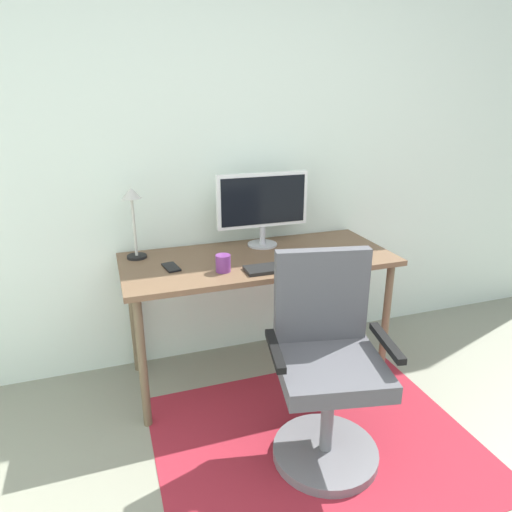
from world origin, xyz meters
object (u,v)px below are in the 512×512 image
(monitor, at_px, (263,203))
(coffee_cup, at_px, (223,263))
(keyboard, at_px, (285,266))
(desk_lamp, at_px, (132,209))
(desk, at_px, (258,269))
(computer_mouse, at_px, (335,256))
(cell_phone, at_px, (171,267))
(office_chair, at_px, (326,374))

(monitor, relative_size, coffee_cup, 6.21)
(keyboard, bearing_deg, desk_lamp, 150.03)
(desk, height_order, computer_mouse, computer_mouse)
(keyboard, distance_m, coffee_cup, 0.33)
(monitor, height_order, coffee_cup, monitor)
(monitor, xyz_separation_m, keyboard, (-0.02, -0.40, -0.26))
(computer_mouse, xyz_separation_m, desk_lamp, (-1.06, 0.38, 0.27))
(coffee_cup, bearing_deg, cell_phone, 151.71)
(keyboard, bearing_deg, cell_phone, 161.11)
(coffee_cup, distance_m, desk_lamp, 0.60)
(computer_mouse, relative_size, cell_phone, 0.74)
(keyboard, distance_m, office_chair, 0.62)
(desk, height_order, office_chair, office_chair)
(coffee_cup, bearing_deg, keyboard, -10.70)
(monitor, height_order, computer_mouse, monitor)
(keyboard, distance_m, cell_phone, 0.60)
(desk, bearing_deg, office_chair, -83.73)
(keyboard, bearing_deg, monitor, 87.34)
(cell_phone, relative_size, desk_lamp, 0.35)
(desk, height_order, keyboard, keyboard)
(keyboard, relative_size, cell_phone, 3.07)
(coffee_cup, distance_m, office_chair, 0.76)
(desk, distance_m, cell_phone, 0.51)
(keyboard, relative_size, coffee_cup, 4.78)
(office_chair, bearing_deg, monitor, 100.72)
(computer_mouse, relative_size, office_chair, 0.11)
(coffee_cup, height_order, desk_lamp, desk_lamp)
(desk, distance_m, coffee_cup, 0.32)
(desk, relative_size, computer_mouse, 14.74)
(computer_mouse, bearing_deg, coffee_cup, 178.55)
(coffee_cup, bearing_deg, office_chair, -60.09)
(keyboard, relative_size, computer_mouse, 4.13)
(coffee_cup, distance_m, cell_phone, 0.29)
(computer_mouse, bearing_deg, cell_phone, 170.41)
(monitor, bearing_deg, cell_phone, -160.63)
(keyboard, distance_m, computer_mouse, 0.33)
(monitor, relative_size, desk_lamp, 1.39)
(keyboard, bearing_deg, office_chair, -89.26)
(coffee_cup, bearing_deg, desk_lamp, 138.63)
(computer_mouse, xyz_separation_m, coffee_cup, (-0.65, 0.02, 0.03))
(coffee_cup, relative_size, desk_lamp, 0.22)
(desk, distance_m, computer_mouse, 0.44)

